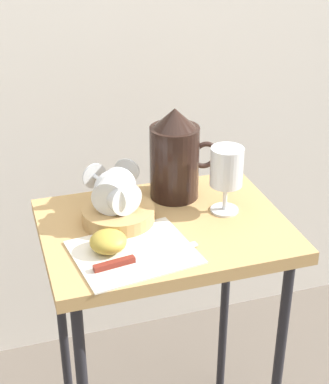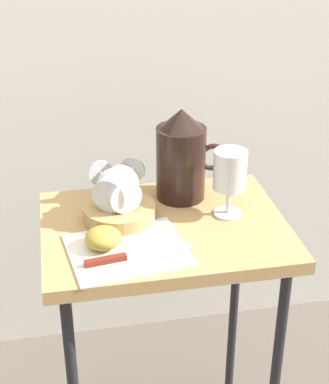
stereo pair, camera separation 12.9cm
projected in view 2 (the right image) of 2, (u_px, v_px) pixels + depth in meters
name	position (u px, v px, depth m)	size (l,w,h in m)	color
curtain_drape	(129.00, 66.00, 1.70)	(2.40, 0.03, 1.83)	silver
table	(164.00, 257.00, 1.37)	(0.54, 0.40, 0.72)	tan
linen_napkin	(128.00, 250.00, 1.24)	(0.24, 0.20, 0.00)	silver
basket_tray	(120.00, 212.00, 1.34)	(0.16, 0.16, 0.04)	tan
pitcher	(181.00, 162.00, 1.40)	(0.17, 0.12, 0.22)	black
wine_glass_upright	(230.00, 174.00, 1.32)	(0.07, 0.07, 0.16)	silver
wine_glass_tipped_near	(116.00, 188.00, 1.33)	(0.13, 0.16, 0.08)	silver
wine_glass_tipped_far	(118.00, 190.00, 1.32)	(0.11, 0.16, 0.07)	silver
apple_half_left	(103.00, 238.00, 1.23)	(0.08, 0.08, 0.04)	#B29938
knife	(123.00, 257.00, 1.20)	(0.22, 0.05, 0.01)	silver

